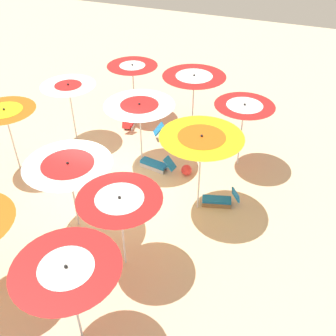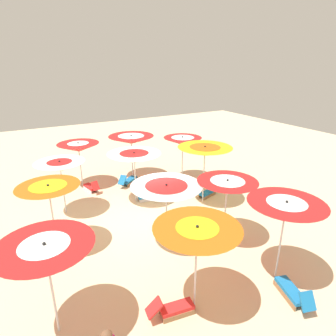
{
  "view_description": "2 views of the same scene",
  "coord_description": "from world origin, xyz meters",
  "px_view_note": "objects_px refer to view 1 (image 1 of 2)",
  "views": [
    {
      "loc": [
        -5.24,
        8.13,
        7.98
      ],
      "look_at": [
        -1.74,
        -0.44,
        1.07
      ],
      "focal_mm": 42.01,
      "sensor_mm": 36.0,
      "label": 1
    },
    {
      "loc": [
        4.12,
        8.96,
        5.79
      ],
      "look_at": [
        -1.7,
        -1.52,
        1.36
      ],
      "focal_mm": 30.87,
      "sensor_mm": 36.0,
      "label": 2
    }
  ],
  "objects_px": {
    "beach_umbrella_8": "(244,110)",
    "lounger_4": "(173,132)",
    "beach_umbrella_11": "(68,274)",
    "beach_ball": "(186,170)",
    "beach_umbrella_5": "(140,110)",
    "beach_umbrella_0": "(133,70)",
    "beach_umbrella_9": "(201,142)",
    "beach_umbrella_10": "(120,203)",
    "lounger_0": "(130,122)",
    "lounger_1": "(156,164)",
    "beach_umbrella_6": "(69,169)",
    "lounger_3": "(220,200)",
    "beach_umbrella_2": "(5,115)",
    "beach_umbrella_1": "(69,90)",
    "beach_umbrella_4": "(194,81)"
  },
  "relations": [
    {
      "from": "beach_umbrella_0",
      "to": "lounger_0",
      "type": "relative_size",
      "value": 1.92
    },
    {
      "from": "beach_umbrella_0",
      "to": "lounger_4",
      "type": "height_order",
      "value": "beach_umbrella_0"
    },
    {
      "from": "beach_umbrella_2",
      "to": "lounger_3",
      "type": "height_order",
      "value": "beach_umbrella_2"
    },
    {
      "from": "beach_umbrella_4",
      "to": "beach_ball",
      "type": "xyz_separation_m",
      "value": [
        -0.75,
        2.69,
        -1.9
      ]
    },
    {
      "from": "beach_umbrella_11",
      "to": "beach_ball",
      "type": "bearing_deg",
      "value": -90.69
    },
    {
      "from": "beach_umbrella_9",
      "to": "lounger_1",
      "type": "bearing_deg",
      "value": -34.12
    },
    {
      "from": "beach_umbrella_8",
      "to": "lounger_4",
      "type": "height_order",
      "value": "beach_umbrella_8"
    },
    {
      "from": "beach_umbrella_8",
      "to": "beach_umbrella_11",
      "type": "distance_m",
      "value": 7.66
    },
    {
      "from": "beach_umbrella_5",
      "to": "beach_umbrella_11",
      "type": "relative_size",
      "value": 0.94
    },
    {
      "from": "beach_umbrella_2",
      "to": "beach_umbrella_11",
      "type": "relative_size",
      "value": 0.95
    },
    {
      "from": "beach_umbrella_1",
      "to": "beach_umbrella_4",
      "type": "bearing_deg",
      "value": -150.4
    },
    {
      "from": "beach_umbrella_9",
      "to": "beach_umbrella_10",
      "type": "relative_size",
      "value": 1.14
    },
    {
      "from": "beach_umbrella_2",
      "to": "beach_umbrella_0",
      "type": "bearing_deg",
      "value": -112.37
    },
    {
      "from": "beach_umbrella_8",
      "to": "beach_umbrella_10",
      "type": "distance_m",
      "value": 5.54
    },
    {
      "from": "beach_umbrella_11",
      "to": "beach_ball",
      "type": "height_order",
      "value": "beach_umbrella_11"
    },
    {
      "from": "beach_umbrella_1",
      "to": "beach_umbrella_9",
      "type": "xyz_separation_m",
      "value": [
        -5.45,
        1.9,
        0.31
      ]
    },
    {
      "from": "beach_umbrella_2",
      "to": "beach_umbrella_11",
      "type": "distance_m",
      "value": 6.86
    },
    {
      "from": "beach_umbrella_4",
      "to": "lounger_4",
      "type": "xyz_separation_m",
      "value": [
        0.52,
        0.7,
        -1.87
      ]
    },
    {
      "from": "beach_umbrella_11",
      "to": "lounger_3",
      "type": "relative_size",
      "value": 2.1
    },
    {
      "from": "beach_umbrella_5",
      "to": "lounger_3",
      "type": "bearing_deg",
      "value": 159.87
    },
    {
      "from": "lounger_0",
      "to": "beach_umbrella_9",
      "type": "bearing_deg",
      "value": -143.32
    },
    {
      "from": "beach_umbrella_8",
      "to": "lounger_3",
      "type": "distance_m",
      "value": 2.93
    },
    {
      "from": "beach_umbrella_1",
      "to": "beach_umbrella_4",
      "type": "xyz_separation_m",
      "value": [
        -3.83,
        -2.18,
        0.08
      ]
    },
    {
      "from": "beach_umbrella_2",
      "to": "beach_umbrella_5",
      "type": "distance_m",
      "value": 4.13
    },
    {
      "from": "lounger_3",
      "to": "beach_umbrella_5",
      "type": "bearing_deg",
      "value": -36.87
    },
    {
      "from": "beach_umbrella_9",
      "to": "beach_umbrella_10",
      "type": "bearing_deg",
      "value": 68.87
    },
    {
      "from": "beach_umbrella_5",
      "to": "beach_umbrella_6",
      "type": "bearing_deg",
      "value": 84.07
    },
    {
      "from": "lounger_0",
      "to": "lounger_1",
      "type": "distance_m",
      "value": 3.02
    },
    {
      "from": "lounger_0",
      "to": "beach_umbrella_5",
      "type": "bearing_deg",
      "value": -155.84
    },
    {
      "from": "beach_umbrella_4",
      "to": "beach_umbrella_9",
      "type": "distance_m",
      "value": 4.39
    },
    {
      "from": "beach_umbrella_9",
      "to": "beach_umbrella_11",
      "type": "relative_size",
      "value": 1.06
    },
    {
      "from": "beach_umbrella_9",
      "to": "lounger_4",
      "type": "relative_size",
      "value": 2.02
    },
    {
      "from": "lounger_0",
      "to": "beach_umbrella_8",
      "type": "bearing_deg",
      "value": -112.83
    },
    {
      "from": "beach_umbrella_0",
      "to": "beach_umbrella_2",
      "type": "distance_m",
      "value": 5.19
    },
    {
      "from": "beach_umbrella_2",
      "to": "beach_ball",
      "type": "height_order",
      "value": "beach_umbrella_2"
    },
    {
      "from": "beach_umbrella_0",
      "to": "beach_umbrella_4",
      "type": "relative_size",
      "value": 0.95
    },
    {
      "from": "beach_umbrella_6",
      "to": "beach_umbrella_9",
      "type": "height_order",
      "value": "beach_umbrella_9"
    },
    {
      "from": "beach_umbrella_1",
      "to": "lounger_4",
      "type": "xyz_separation_m",
      "value": [
        -3.31,
        -1.48,
        -1.79
      ]
    },
    {
      "from": "beach_umbrella_8",
      "to": "beach_ball",
      "type": "distance_m",
      "value": 2.66
    },
    {
      "from": "beach_umbrella_2",
      "to": "lounger_4",
      "type": "xyz_separation_m",
      "value": [
        -4.03,
        -3.83,
        -1.88
      ]
    },
    {
      "from": "beach_umbrella_8",
      "to": "lounger_4",
      "type": "bearing_deg",
      "value": -15.65
    },
    {
      "from": "beach_umbrella_0",
      "to": "beach_umbrella_9",
      "type": "height_order",
      "value": "beach_umbrella_9"
    },
    {
      "from": "lounger_4",
      "to": "beach_ball",
      "type": "distance_m",
      "value": 2.37
    },
    {
      "from": "beach_umbrella_5",
      "to": "beach_umbrella_8",
      "type": "distance_m",
      "value": 3.29
    },
    {
      "from": "lounger_0",
      "to": "lounger_3",
      "type": "height_order",
      "value": "lounger_3"
    },
    {
      "from": "lounger_0",
      "to": "beach_umbrella_0",
      "type": "bearing_deg",
      "value": 0.42
    },
    {
      "from": "lounger_3",
      "to": "lounger_0",
      "type": "bearing_deg",
      "value": -50.99
    },
    {
      "from": "beach_umbrella_10",
      "to": "lounger_3",
      "type": "xyz_separation_m",
      "value": [
        -1.6,
        -3.03,
        -1.83
      ]
    },
    {
      "from": "beach_umbrella_8",
      "to": "lounger_0",
      "type": "height_order",
      "value": "beach_umbrella_8"
    },
    {
      "from": "beach_umbrella_2",
      "to": "lounger_0",
      "type": "relative_size",
      "value": 1.99
    }
  ]
}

